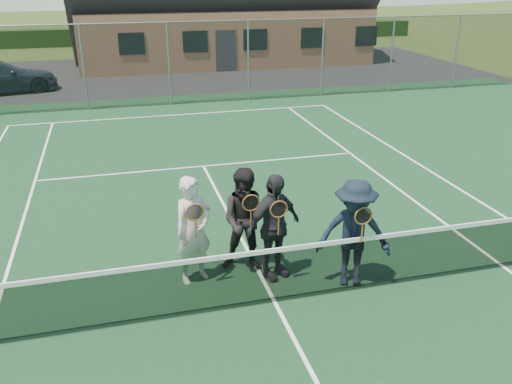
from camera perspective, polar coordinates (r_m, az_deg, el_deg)
ground at (r=27.23m, az=-10.54°, el=12.04°), size 220.00×220.00×0.00m
court_surface at (r=8.51m, az=1.98°, el=-11.60°), size 30.00×30.00×0.02m
tarmac_carpark at (r=27.22m, az=-19.10°, el=11.21°), size 40.00×12.00×0.01m
hedge_row at (r=39.01m, az=-12.25°, el=15.81°), size 40.00×1.20×1.10m
court_markings at (r=8.50m, az=1.98°, el=-11.51°), size 11.03×23.83×0.01m
tennis_net at (r=8.22m, az=2.03°, el=-8.54°), size 11.68×0.08×1.10m
perimeter_fence at (r=20.59m, az=-9.17°, el=13.15°), size 30.07×0.07×3.02m
player_a at (r=8.69m, az=-6.61°, el=-4.01°), size 0.77×0.66×1.80m
player_b at (r=8.96m, az=-0.95°, el=-3.00°), size 1.04×0.91×1.80m
player_c at (r=8.74m, az=1.85°, el=-3.69°), size 1.14×0.82×1.80m
player_d at (r=8.66m, az=10.26°, el=-4.34°), size 1.32×1.04×1.80m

